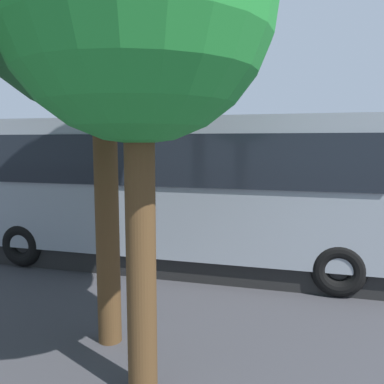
{
  "coord_description": "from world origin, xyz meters",
  "views": [
    {
      "loc": [
        -3.53,
        13.31,
        2.76
      ],
      "look_at": [
        -0.41,
        0.28,
        1.1
      ],
      "focal_mm": 37.86,
      "sensor_mm": 36.0,
      "label": 1
    }
  ],
  "objects_px": {
    "parked_motorcycle_silver": "(249,227)",
    "spectator_right": "(147,197)",
    "tour_bus": "(180,192)",
    "spectator_far_left": "(239,202)",
    "spectator_left": "(200,200)",
    "stunt_motorcycle": "(164,197)",
    "traffic_cone": "(217,203)",
    "spectator_centre": "(165,202)"
  },
  "relations": [
    {
      "from": "parked_motorcycle_silver",
      "to": "spectator_right",
      "type": "bearing_deg",
      "value": -15.65
    },
    {
      "from": "tour_bus",
      "to": "spectator_far_left",
      "type": "bearing_deg",
      "value": -108.03
    },
    {
      "from": "spectator_left",
      "to": "tour_bus",
      "type": "bearing_deg",
      "value": 93.36
    },
    {
      "from": "stunt_motorcycle",
      "to": "traffic_cone",
      "type": "xyz_separation_m",
      "value": [
        -1.96,
        -0.9,
        -0.31
      ]
    },
    {
      "from": "spectator_far_left",
      "to": "parked_motorcycle_silver",
      "type": "bearing_deg",
      "value": 113.25
    },
    {
      "from": "spectator_centre",
      "to": "parked_motorcycle_silver",
      "type": "distance_m",
      "value": 2.68
    },
    {
      "from": "spectator_left",
      "to": "spectator_centre",
      "type": "distance_m",
      "value": 1.06
    },
    {
      "from": "spectator_far_left",
      "to": "spectator_right",
      "type": "height_order",
      "value": "spectator_right"
    },
    {
      "from": "spectator_right",
      "to": "traffic_cone",
      "type": "relative_size",
      "value": 2.87
    },
    {
      "from": "spectator_far_left",
      "to": "tour_bus",
      "type": "bearing_deg",
      "value": 71.97
    },
    {
      "from": "parked_motorcycle_silver",
      "to": "stunt_motorcycle",
      "type": "distance_m",
      "value": 5.7
    },
    {
      "from": "stunt_motorcycle",
      "to": "traffic_cone",
      "type": "distance_m",
      "value": 2.18
    },
    {
      "from": "parked_motorcycle_silver",
      "to": "traffic_cone",
      "type": "height_order",
      "value": "parked_motorcycle_silver"
    },
    {
      "from": "spectator_far_left",
      "to": "spectator_right",
      "type": "relative_size",
      "value": 0.95
    },
    {
      "from": "spectator_right",
      "to": "spectator_centre",
      "type": "bearing_deg",
      "value": 157.2
    },
    {
      "from": "spectator_far_left",
      "to": "parked_motorcycle_silver",
      "type": "relative_size",
      "value": 0.83
    },
    {
      "from": "spectator_left",
      "to": "spectator_centre",
      "type": "relative_size",
      "value": 1.04
    },
    {
      "from": "spectator_left",
      "to": "spectator_right",
      "type": "distance_m",
      "value": 1.69
    },
    {
      "from": "spectator_right",
      "to": "parked_motorcycle_silver",
      "type": "height_order",
      "value": "spectator_right"
    },
    {
      "from": "spectator_far_left",
      "to": "parked_motorcycle_silver",
      "type": "height_order",
      "value": "spectator_far_left"
    },
    {
      "from": "spectator_left",
      "to": "spectator_far_left",
      "type": "bearing_deg",
      "value": -178.22
    },
    {
      "from": "tour_bus",
      "to": "spectator_left",
      "type": "height_order",
      "value": "tour_bus"
    },
    {
      "from": "spectator_far_left",
      "to": "spectator_centre",
      "type": "height_order",
      "value": "spectator_far_left"
    },
    {
      "from": "spectator_left",
      "to": "parked_motorcycle_silver",
      "type": "distance_m",
      "value": 1.84
    },
    {
      "from": "spectator_centre",
      "to": "spectator_right",
      "type": "xyz_separation_m",
      "value": [
        0.66,
        -0.28,
        0.09
      ]
    },
    {
      "from": "spectator_left",
      "to": "traffic_cone",
      "type": "bearing_deg",
      "value": -86.65
    },
    {
      "from": "tour_bus",
      "to": "spectator_right",
      "type": "height_order",
      "value": "tour_bus"
    },
    {
      "from": "stunt_motorcycle",
      "to": "spectator_left",
      "type": "bearing_deg",
      "value": 122.8
    },
    {
      "from": "spectator_left",
      "to": "stunt_motorcycle",
      "type": "distance_m",
      "value": 4.11
    },
    {
      "from": "spectator_far_left",
      "to": "traffic_cone",
      "type": "height_order",
      "value": "spectator_far_left"
    },
    {
      "from": "tour_bus",
      "to": "parked_motorcycle_silver",
      "type": "xyz_separation_m",
      "value": [
        -1.35,
        -2.08,
        -1.16
      ]
    },
    {
      "from": "tour_bus",
      "to": "parked_motorcycle_silver",
      "type": "height_order",
      "value": "tour_bus"
    },
    {
      "from": "spectator_far_left",
      "to": "spectator_left",
      "type": "bearing_deg",
      "value": 1.78
    },
    {
      "from": "spectator_centre",
      "to": "traffic_cone",
      "type": "distance_m",
      "value": 4.69
    },
    {
      "from": "tour_bus",
      "to": "spectator_left",
      "type": "xyz_separation_m",
      "value": [
        0.17,
        -2.94,
        -0.61
      ]
    },
    {
      "from": "spectator_far_left",
      "to": "spectator_centre",
      "type": "bearing_deg",
      "value": 7.13
    },
    {
      "from": "tour_bus",
      "to": "spectator_far_left",
      "type": "relative_size",
      "value": 5.59
    },
    {
      "from": "spectator_left",
      "to": "stunt_motorcycle",
      "type": "bearing_deg",
      "value": -57.2
    },
    {
      "from": "spectator_left",
      "to": "parked_motorcycle_silver",
      "type": "height_order",
      "value": "spectator_left"
    },
    {
      "from": "spectator_left",
      "to": "traffic_cone",
      "type": "height_order",
      "value": "spectator_left"
    },
    {
      "from": "spectator_left",
      "to": "parked_motorcycle_silver",
      "type": "xyz_separation_m",
      "value": [
        -1.53,
        0.86,
        -0.55
      ]
    },
    {
      "from": "parked_motorcycle_silver",
      "to": "traffic_cone",
      "type": "distance_m",
      "value": 5.5
    }
  ]
}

